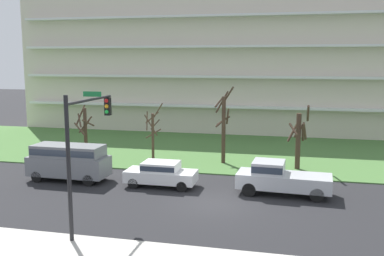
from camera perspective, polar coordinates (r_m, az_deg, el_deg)
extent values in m
plane|color=#232326|center=(24.52, 3.14, -9.78)|extent=(160.00, 160.00, 0.00)
cube|color=#477238|center=(37.91, 6.77, -3.04)|extent=(80.00, 16.00, 0.08)
cube|color=beige|center=(51.28, 8.68, 8.55)|extent=(52.23, 12.48, 15.23)
cube|color=silver|center=(44.87, 7.89, 2.68)|extent=(50.14, 0.90, 0.24)
cube|color=silver|center=(44.65, 7.98, 6.57)|extent=(50.14, 0.90, 0.24)
cube|color=silver|center=(44.63, 8.06, 10.48)|extent=(50.14, 0.90, 0.24)
cube|color=silver|center=(44.83, 8.15, 14.38)|extent=(50.14, 0.90, 0.24)
cylinder|color=#423023|center=(35.46, -13.65, -0.76)|extent=(0.27, 0.27, 4.10)
cylinder|color=#423023|center=(34.89, -13.33, 0.64)|extent=(0.70, 0.92, 0.64)
cylinder|color=#423023|center=(35.02, -14.38, -0.16)|extent=(1.16, 0.57, 0.97)
cylinder|color=#423023|center=(35.65, -13.61, 0.28)|extent=(0.70, 0.32, 1.04)
cylinder|color=#423023|center=(35.59, -14.28, 1.62)|extent=(0.46, 1.04, 1.56)
cylinder|color=#423023|center=(35.85, -13.67, 0.44)|extent=(1.06, 0.57, 1.34)
cylinder|color=#423023|center=(35.21, -14.39, 0.97)|extent=(0.68, 0.81, 1.03)
cylinder|color=#4C3828|center=(34.09, -5.10, -1.22)|extent=(0.21, 0.21, 3.75)
cylinder|color=#4C3828|center=(34.35, -5.20, 1.36)|extent=(1.01, 0.49, 0.91)
cylinder|color=#4C3828|center=(33.91, -5.86, 0.93)|extent=(0.34, 0.94, 1.39)
cylinder|color=#4C3828|center=(34.12, -4.43, 2.29)|extent=(1.00, 0.73, 1.23)
cylinder|color=#4C3828|center=(33.46, -5.37, 0.37)|extent=(1.06, 0.12, 1.63)
cylinder|color=#4C3828|center=(34.26, -4.81, 0.46)|extent=(0.83, 0.26, 0.86)
cylinder|color=#4C3828|center=(34.64, -5.03, -0.72)|extent=(1.23, 0.38, 0.79)
cylinder|color=#423023|center=(33.06, 4.12, -0.33)|extent=(0.30, 0.30, 5.11)
cylinder|color=#423023|center=(33.07, 3.54, 3.37)|extent=(0.60, 0.93, 0.79)
cylinder|color=#423023|center=(33.44, 4.07, 0.95)|extent=(1.07, 0.37, 0.77)
cylinder|color=#423023|center=(33.01, 4.86, 4.49)|extent=(0.84, 0.86, 1.10)
cylinder|color=#423023|center=(33.23, 3.92, 3.39)|extent=(1.00, 0.59, 1.67)
cylinder|color=#423023|center=(32.96, 4.65, 1.51)|extent=(0.37, 0.73, 1.25)
cylinder|color=#423023|center=(33.35, 3.77, 0.71)|extent=(0.82, 0.68, 0.71)
cylinder|color=#423023|center=(32.13, 13.61, -1.76)|extent=(0.36, 0.36, 4.08)
cylinder|color=#423023|center=(31.83, 14.83, 1.85)|extent=(0.19, 1.33, 1.29)
cylinder|color=#423023|center=(32.34, 12.95, -0.53)|extent=(0.85, 0.98, 1.33)
cylinder|color=#423023|center=(32.00, 14.19, -0.68)|extent=(0.24, 0.76, 1.19)
cylinder|color=#423023|center=(31.91, 14.42, -0.38)|extent=(0.39, 1.01, 1.36)
cylinder|color=#423023|center=(31.71, 13.01, -0.16)|extent=(0.73, 0.90, 0.82)
cylinder|color=#423023|center=(32.30, 13.71, -0.34)|extent=(0.75, 0.25, 1.07)
cube|color=white|center=(27.52, -4.05, -6.23)|extent=(4.40, 1.80, 0.70)
cube|color=white|center=(27.37, -4.06, -4.97)|extent=(2.20, 1.66, 0.55)
cube|color=#2D3847|center=(27.37, -4.06, -4.97)|extent=(2.16, 1.69, 0.30)
cylinder|color=black|center=(27.38, -7.63, -7.13)|extent=(0.64, 0.22, 0.64)
cylinder|color=black|center=(28.81, -6.53, -6.30)|extent=(0.64, 0.22, 0.64)
cylinder|color=black|center=(26.49, -1.33, -7.61)|extent=(0.64, 0.22, 0.64)
cylinder|color=black|center=(27.96, -0.52, -6.71)|extent=(0.64, 0.22, 0.64)
cube|color=#B7BABF|center=(26.35, 11.83, -6.75)|extent=(5.51, 2.31, 0.85)
cube|color=#B7BABF|center=(26.23, 9.91, -5.01)|extent=(1.90, 1.94, 0.70)
cube|color=#2D3847|center=(26.23, 9.91, -5.01)|extent=(1.87, 1.98, 0.38)
cylinder|color=black|center=(25.82, 7.41, -7.94)|extent=(0.81, 0.27, 0.80)
cylinder|color=black|center=(27.51, 7.99, -6.89)|extent=(0.81, 0.27, 0.80)
cylinder|color=black|center=(25.55, 15.91, -8.39)|extent=(0.81, 0.27, 0.80)
cylinder|color=black|center=(27.26, 15.94, -7.30)|extent=(0.81, 0.27, 0.80)
cube|color=slate|center=(29.84, -15.68, -4.73)|extent=(5.23, 2.08, 1.25)
cube|color=slate|center=(29.63, -15.76, -2.85)|extent=(4.63, 1.91, 0.75)
cube|color=#2D3847|center=(29.63, -15.76, -2.85)|extent=(4.53, 1.95, 0.41)
cylinder|color=black|center=(30.19, -19.49, -5.98)|extent=(0.72, 0.23, 0.72)
cylinder|color=black|center=(31.64, -17.73, -5.22)|extent=(0.72, 0.23, 0.72)
cylinder|color=black|center=(28.39, -13.29, -6.63)|extent=(0.72, 0.23, 0.72)
cylinder|color=black|center=(29.93, -11.74, -5.77)|extent=(0.72, 0.23, 0.72)
cylinder|color=black|center=(19.21, -15.69, -5.42)|extent=(0.18, 0.18, 6.41)
cylinder|color=black|center=(20.70, -13.07, 3.58)|extent=(0.12, 4.46, 0.12)
cube|color=black|center=(22.49, -10.88, 2.78)|extent=(0.28, 0.28, 0.90)
sphere|color=red|center=(22.32, -11.06, 3.50)|extent=(0.20, 0.20, 0.20)
sphere|color=#F2A519|center=(22.35, -11.04, 2.79)|extent=(0.20, 0.20, 0.20)
sphere|color=green|center=(22.38, -11.01, 2.07)|extent=(0.20, 0.20, 0.20)
cube|color=#197238|center=(20.88, -12.83, 4.32)|extent=(0.90, 0.04, 0.24)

